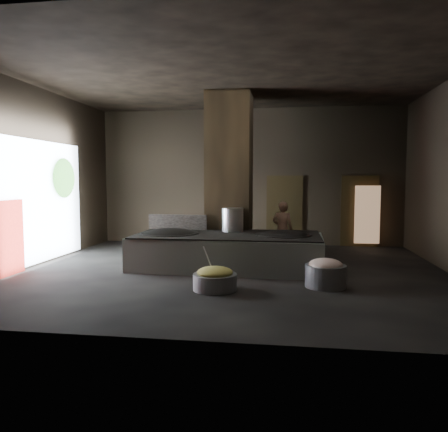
% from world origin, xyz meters
% --- Properties ---
extents(floor, '(10.00, 9.00, 0.10)m').
position_xyz_m(floor, '(0.00, 0.00, -0.05)').
color(floor, black).
rests_on(floor, ground).
extents(ceiling, '(10.00, 9.00, 0.10)m').
position_xyz_m(ceiling, '(0.00, 0.00, 4.55)').
color(ceiling, black).
rests_on(ceiling, back_wall).
extents(back_wall, '(10.00, 0.10, 4.50)m').
position_xyz_m(back_wall, '(0.00, 4.55, 2.25)').
color(back_wall, black).
rests_on(back_wall, ground).
extents(front_wall, '(10.00, 0.10, 4.50)m').
position_xyz_m(front_wall, '(0.00, -4.55, 2.25)').
color(front_wall, black).
rests_on(front_wall, ground).
extents(left_wall, '(0.10, 9.00, 4.50)m').
position_xyz_m(left_wall, '(-5.05, 0.00, 2.25)').
color(left_wall, black).
rests_on(left_wall, ground).
extents(pillar, '(1.20, 1.20, 4.50)m').
position_xyz_m(pillar, '(-0.30, 1.90, 2.25)').
color(pillar, black).
rests_on(pillar, ground).
extents(hearth_platform, '(4.63, 2.34, 0.79)m').
position_xyz_m(hearth_platform, '(-0.15, 0.43, 0.40)').
color(hearth_platform, '#A0AD9C').
rests_on(hearth_platform, ground).
extents(platform_cap, '(4.45, 2.14, 0.03)m').
position_xyz_m(platform_cap, '(-0.15, 0.43, 0.82)').
color(platform_cap, black).
rests_on(platform_cap, hearth_platform).
extents(wok_left, '(1.44, 1.44, 0.40)m').
position_xyz_m(wok_left, '(-1.60, 0.38, 0.75)').
color(wok_left, black).
rests_on(wok_left, hearth_platform).
extents(wok_left_rim, '(1.46, 1.46, 0.05)m').
position_xyz_m(wok_left_rim, '(-1.60, 0.38, 0.82)').
color(wok_left_rim, black).
rests_on(wok_left_rim, hearth_platform).
extents(wok_right, '(1.34, 1.34, 0.38)m').
position_xyz_m(wok_right, '(1.20, 0.48, 0.75)').
color(wok_right, black).
rests_on(wok_right, hearth_platform).
extents(wok_right_rim, '(1.37, 1.37, 0.05)m').
position_xyz_m(wok_right_rim, '(1.20, 0.48, 0.82)').
color(wok_right_rim, black).
rests_on(wok_right_rim, hearth_platform).
extents(stock_pot, '(0.55, 0.55, 0.59)m').
position_xyz_m(stock_pot, '(-0.10, 0.98, 1.13)').
color(stock_pot, silver).
rests_on(stock_pot, hearth_platform).
extents(splash_guard, '(1.58, 0.12, 0.40)m').
position_xyz_m(splash_guard, '(-1.60, 1.18, 1.03)').
color(splash_guard, black).
rests_on(splash_guard, hearth_platform).
extents(cook, '(0.60, 0.42, 1.55)m').
position_xyz_m(cook, '(1.17, 2.12, 0.78)').
color(cook, '#8F6149').
rests_on(cook, ground).
extents(veg_basin, '(0.93, 0.93, 0.32)m').
position_xyz_m(veg_basin, '(-0.09, -1.78, 0.16)').
color(veg_basin, slate).
rests_on(veg_basin, ground).
extents(veg_fill, '(0.71, 0.71, 0.22)m').
position_xyz_m(veg_fill, '(-0.09, -1.78, 0.35)').
color(veg_fill, '#86A751').
rests_on(veg_fill, veg_basin).
extents(ladle, '(0.19, 0.31, 0.61)m').
position_xyz_m(ladle, '(-0.24, -1.63, 0.55)').
color(ladle, silver).
rests_on(ladle, veg_basin).
extents(meat_basin, '(0.86, 0.86, 0.45)m').
position_xyz_m(meat_basin, '(2.07, -1.23, 0.22)').
color(meat_basin, slate).
rests_on(meat_basin, ground).
extents(meat_fill, '(0.68, 0.68, 0.26)m').
position_xyz_m(meat_fill, '(2.07, -1.23, 0.45)').
color(meat_fill, tan).
rests_on(meat_fill, meat_basin).
extents(doorway_near, '(1.18, 0.08, 2.38)m').
position_xyz_m(doorway_near, '(1.20, 4.45, 1.10)').
color(doorway_near, black).
rests_on(doorway_near, ground).
extents(doorway_near_glow, '(0.86, 0.04, 2.03)m').
position_xyz_m(doorway_near_glow, '(1.34, 4.50, 1.05)').
color(doorway_near_glow, '#8C6647').
rests_on(doorway_near_glow, ground).
extents(doorway_far, '(1.18, 0.08, 2.38)m').
position_xyz_m(doorway_far, '(3.60, 4.45, 1.10)').
color(doorway_far, black).
rests_on(doorway_far, ground).
extents(doorway_far_glow, '(0.78, 0.04, 1.84)m').
position_xyz_m(doorway_far_glow, '(3.80, 4.20, 1.05)').
color(doorway_far_glow, '#8C6647').
rests_on(doorway_far_glow, ground).
extents(left_opening, '(0.04, 4.20, 3.10)m').
position_xyz_m(left_opening, '(-4.95, 0.20, 1.60)').
color(left_opening, white).
rests_on(left_opening, ground).
extents(pavilion_sliver, '(0.05, 0.90, 1.70)m').
position_xyz_m(pavilion_sliver, '(-4.88, -1.10, 0.85)').
color(pavilion_sliver, maroon).
rests_on(pavilion_sliver, ground).
extents(tree_silhouette, '(0.28, 1.10, 1.10)m').
position_xyz_m(tree_silhouette, '(-4.85, 1.30, 2.20)').
color(tree_silhouette, '#194714').
rests_on(tree_silhouette, left_opening).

